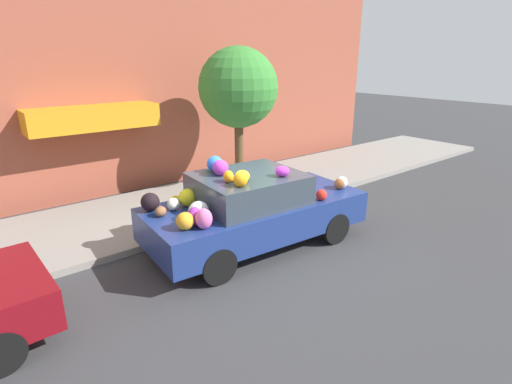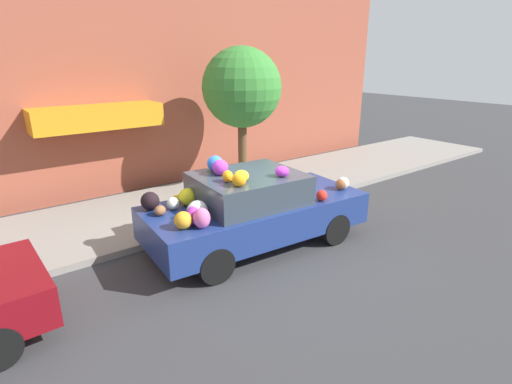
{
  "view_description": "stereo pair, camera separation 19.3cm",
  "coord_description": "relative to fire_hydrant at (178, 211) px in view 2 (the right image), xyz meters",
  "views": [
    {
      "loc": [
        -4.54,
        -5.67,
        3.59
      ],
      "look_at": [
        0.0,
        0.02,
        1.1
      ],
      "focal_mm": 28.0,
      "sensor_mm": 36.0,
      "label": 1
    },
    {
      "loc": [
        -4.38,
        -5.78,
        3.59
      ],
      "look_at": [
        0.0,
        0.02,
        1.1
      ],
      "focal_mm": 28.0,
      "sensor_mm": 36.0,
      "label": 2
    }
  ],
  "objects": [
    {
      "name": "building_facade",
      "position": [
        0.9,
        3.43,
        2.38
      ],
      "size": [
        18.0,
        1.2,
        5.8
      ],
      "color": "#9E4C38",
      "rests_on": "ground"
    },
    {
      "name": "street_tree",
      "position": [
        2.76,
        1.51,
        2.3
      ],
      "size": [
        2.09,
        2.09,
        3.71
      ],
      "color": "brown",
      "rests_on": "sidewalk_curb"
    },
    {
      "name": "art_car",
      "position": [
        0.89,
        -1.47,
        0.3
      ],
      "size": [
        4.43,
        2.15,
        1.8
      ],
      "rotation": [
        0.0,
        0.0,
        -0.07
      ],
      "color": "navy",
      "rests_on": "ground"
    },
    {
      "name": "ground_plane",
      "position": [
        0.97,
        -1.49,
        -0.48
      ],
      "size": [
        60.0,
        60.0,
        0.0
      ],
      "primitive_type": "plane",
      "color": "#38383A"
    },
    {
      "name": "fire_hydrant",
      "position": [
        0.0,
        0.0,
        0.0
      ],
      "size": [
        0.2,
        0.2,
        0.7
      ],
      "color": "gold",
      "rests_on": "sidewalk_curb"
    },
    {
      "name": "sidewalk_curb",
      "position": [
        0.97,
        1.21,
        -0.41
      ],
      "size": [
        24.0,
        3.2,
        0.14
      ],
      "color": "gray",
      "rests_on": "ground"
    }
  ]
}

